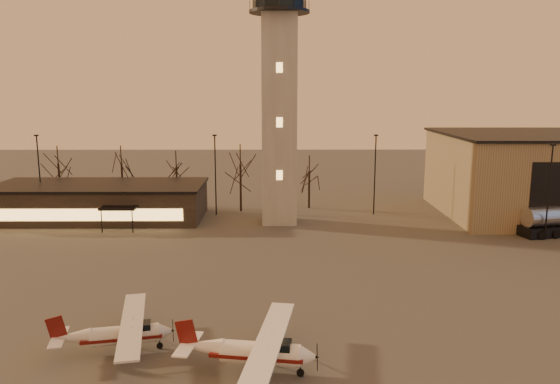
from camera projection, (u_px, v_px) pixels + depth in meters
name	position (u px, v px, depth m)	size (l,w,h in m)	color
ground	(281.00, 331.00, 35.85)	(220.00, 220.00, 0.00)	#454340
control_tower	(279.00, 83.00, 62.30)	(6.80, 6.80, 32.60)	gray
terminal	(100.00, 201.00, 66.76)	(25.40, 12.20, 4.30)	black
light_poles	(284.00, 176.00, 65.31)	(58.50, 12.25, 10.14)	black
tree_row	(177.00, 163.00, 73.15)	(37.20, 9.20, 8.80)	black
cessna_front	(263.00, 357.00, 30.30)	(8.54, 10.76, 2.95)	white
cessna_rear	(127.00, 338.00, 32.86)	(7.69, 9.67, 2.66)	silver
fuel_truck	(558.00, 223.00, 59.35)	(9.06, 4.57, 3.23)	black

